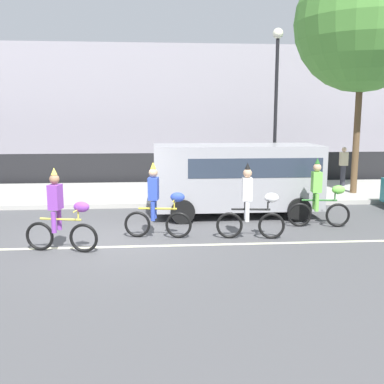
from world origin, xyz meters
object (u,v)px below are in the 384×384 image
at_px(parade_cyclist_purple, 61,215).
at_px(parade_cyclist_zebra, 251,206).
at_px(parade_cyclist_lime, 320,197).
at_px(street_lamp_post, 276,89).
at_px(parked_van_grey, 238,174).
at_px(pedestrian_onlooker, 343,165).
at_px(parade_cyclist_cobalt, 158,205).

relative_size(parade_cyclist_purple, parade_cyclist_zebra, 1.00).
distance_m(parade_cyclist_lime, street_lamp_post, 5.00).
xyz_separation_m(parade_cyclist_purple, parked_van_grey, (4.66, 3.46, 0.44)).
distance_m(parked_van_grey, pedestrian_onlooker, 7.03).
xyz_separation_m(parade_cyclist_purple, street_lamp_post, (6.37, 5.67, 3.15)).
bearing_deg(street_lamp_post, parade_cyclist_purple, -138.33).
height_order(parade_cyclist_cobalt, pedestrian_onlooker, parade_cyclist_cobalt).
distance_m(parade_cyclist_purple, parked_van_grey, 5.82).
bearing_deg(parked_van_grey, parade_cyclist_zebra, -93.43).
relative_size(parade_cyclist_lime, street_lamp_post, 0.33).
height_order(parade_cyclist_lime, street_lamp_post, street_lamp_post).
bearing_deg(parade_cyclist_purple, parked_van_grey, 36.57).
relative_size(parade_cyclist_lime, pedestrian_onlooker, 1.19).
xyz_separation_m(parade_cyclist_cobalt, parked_van_grey, (2.48, 2.45, 0.44)).
bearing_deg(parade_cyclist_cobalt, parade_cyclist_purple, -155.26).
xyz_separation_m(parked_van_grey, street_lamp_post, (1.70, 2.21, 2.71)).
distance_m(parade_cyclist_purple, pedestrian_onlooker, 12.83).
xyz_separation_m(parade_cyclist_purple, parade_cyclist_lime, (6.65, 1.78, 0.00)).
relative_size(parade_cyclist_cobalt, parade_cyclist_lime, 1.00).
height_order(parade_cyclist_purple, pedestrian_onlooker, parade_cyclist_purple).
relative_size(street_lamp_post, pedestrian_onlooker, 3.62).
bearing_deg(street_lamp_post, parade_cyclist_cobalt, -131.90).
bearing_deg(parade_cyclist_lime, pedestrian_onlooker, 62.07).
bearing_deg(parade_cyclist_lime, parade_cyclist_cobalt, -170.11).
relative_size(parade_cyclist_cobalt, pedestrian_onlooker, 1.19).
relative_size(parade_cyclist_purple, street_lamp_post, 0.33).
distance_m(parade_cyclist_purple, parade_cyclist_zebra, 4.56).
bearing_deg(parked_van_grey, parade_cyclist_lime, -40.22).
relative_size(parade_cyclist_zebra, street_lamp_post, 0.33).
relative_size(parade_cyclist_purple, parade_cyclist_lime, 1.00).
relative_size(parade_cyclist_purple, parked_van_grey, 0.38).
height_order(parked_van_grey, pedestrian_onlooker, parked_van_grey).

